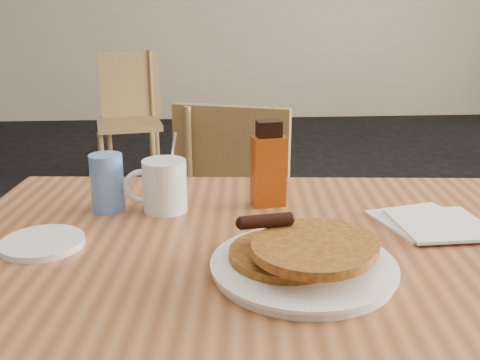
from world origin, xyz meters
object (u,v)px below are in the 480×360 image
(chair_wall_extra, at_px, (130,107))
(blue_tumbler, at_px, (107,183))
(main_table, at_px, (273,264))
(coffee_mug, at_px, (163,185))
(pancake_plate, at_px, (304,258))
(syrup_bottle, at_px, (268,167))
(chair_main_far, at_px, (233,218))

(chair_wall_extra, height_order, blue_tumbler, chair_wall_extra)
(main_table, relative_size, blue_tumbler, 10.92)
(main_table, relative_size, coffee_mug, 7.70)
(pancake_plate, distance_m, coffee_mug, 0.38)
(main_table, height_order, coffee_mug, coffee_mug)
(pancake_plate, relative_size, blue_tumbler, 2.48)
(syrup_bottle, bearing_deg, pancake_plate, -95.24)
(chair_main_far, bearing_deg, blue_tumbler, -99.57)
(main_table, distance_m, chair_main_far, 0.75)
(syrup_bottle, bearing_deg, blue_tumbler, 172.45)
(main_table, distance_m, pancake_plate, 0.14)
(coffee_mug, bearing_deg, chair_main_far, 68.97)
(chair_main_far, distance_m, coffee_mug, 0.64)
(chair_main_far, xyz_separation_m, pancake_plate, (0.06, -0.84, 0.26))
(chair_wall_extra, xyz_separation_m, syrup_bottle, (0.61, -2.55, 0.30))
(main_table, bearing_deg, chair_wall_extra, 102.28)
(chair_main_far, height_order, chair_wall_extra, chair_wall_extra)
(main_table, relative_size, chair_main_far, 1.53)
(syrup_bottle, bearing_deg, chair_main_far, 86.27)
(chair_main_far, xyz_separation_m, coffee_mug, (-0.18, -0.54, 0.29))
(chair_main_far, bearing_deg, syrup_bottle, -65.74)
(syrup_bottle, xyz_separation_m, blue_tumbler, (-0.34, -0.01, -0.02))
(syrup_bottle, bearing_deg, main_table, -102.56)
(chair_main_far, xyz_separation_m, chair_wall_extra, (-0.57, 2.02, 0.02))
(coffee_mug, distance_m, blue_tumbler, 0.12)
(main_table, relative_size, syrup_bottle, 7.15)
(coffee_mug, bearing_deg, main_table, -44.49)
(syrup_bottle, relative_size, blue_tumbler, 1.53)
(blue_tumbler, bearing_deg, syrup_bottle, 0.93)
(main_table, xyz_separation_m, blue_tumbler, (-0.32, 0.20, 0.10))
(pancake_plate, xyz_separation_m, blue_tumbler, (-0.36, 0.31, 0.04))
(chair_wall_extra, bearing_deg, blue_tumbler, -94.66)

